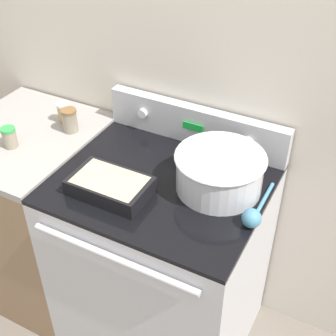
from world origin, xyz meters
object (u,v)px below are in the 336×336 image
object	(u,v)px
mixing_bowl	(220,170)
spice_jar_brown_cap	(70,120)
spice_jar_white_cap	(63,112)
spice_jar_green_cap	(9,137)
ladle	(253,216)
casserole_dish	(110,185)

from	to	relation	value
mixing_bowl	spice_jar_brown_cap	size ratio (longest dim) A/B	3.20
mixing_bowl	spice_jar_brown_cap	bearing A→B (deg)	176.03
mixing_bowl	spice_jar_white_cap	bearing A→B (deg)	172.85
spice_jar_green_cap	spice_jar_brown_cap	bearing A→B (deg)	55.32
spice_jar_brown_cap	spice_jar_white_cap	bearing A→B (deg)	146.04
spice_jar_green_cap	mixing_bowl	bearing A→B (deg)	10.69
spice_jar_brown_cap	spice_jar_white_cap	distance (m)	0.09
ladle	spice_jar_white_cap	world-z (taller)	spice_jar_white_cap
spice_jar_white_cap	spice_jar_green_cap	bearing A→B (deg)	-105.78
mixing_bowl	ladle	xyz separation A→B (m)	(0.17, -0.12, -0.05)
ladle	spice_jar_green_cap	size ratio (longest dim) A/B	3.11
spice_jar_white_cap	spice_jar_green_cap	distance (m)	0.27
mixing_bowl	spice_jar_brown_cap	xyz separation A→B (m)	(-0.71, 0.05, -0.02)
mixing_bowl	spice_jar_brown_cap	world-z (taller)	mixing_bowl
casserole_dish	spice_jar_brown_cap	world-z (taller)	spice_jar_brown_cap
mixing_bowl	spice_jar_brown_cap	distance (m)	0.71
ladle	spice_jar_white_cap	size ratio (longest dim) A/B	3.02
casserole_dish	spice_jar_green_cap	size ratio (longest dim) A/B	3.27
mixing_bowl	casserole_dish	xyz separation A→B (m)	(-0.34, -0.21, -0.05)
casserole_dish	ladle	world-z (taller)	ladle
ladle	spice_jar_green_cap	xyz separation A→B (m)	(-1.03, -0.04, 0.03)
casserole_dish	spice_jar_green_cap	bearing A→B (deg)	174.67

